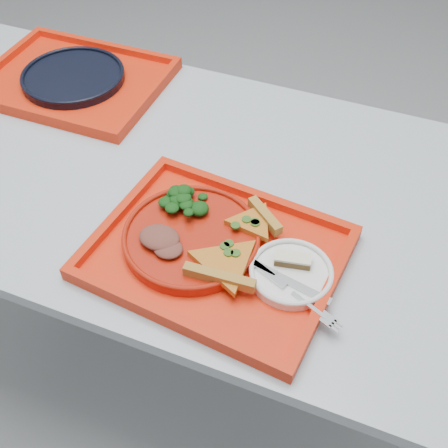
{
  "coord_description": "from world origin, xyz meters",
  "views": [
    {
      "loc": [
        0.47,
        -0.8,
        1.57
      ],
      "look_at": [
        0.2,
        -0.13,
        0.78
      ],
      "focal_mm": 45.0,
      "sensor_mm": 36.0,
      "label": 1
    }
  ],
  "objects_px": {
    "navy_plate": "(73,78)",
    "dessert_bar": "(293,260)",
    "dinner_plate": "(192,238)",
    "tray_far": "(74,82)",
    "tray_main": "(216,256)"
  },
  "relations": [
    {
      "from": "tray_far",
      "to": "dinner_plate",
      "type": "bearing_deg",
      "value": -37.82
    },
    {
      "from": "dessert_bar",
      "to": "tray_far",
      "type": "bearing_deg",
      "value": 140.25
    },
    {
      "from": "tray_far",
      "to": "navy_plate",
      "type": "relative_size",
      "value": 1.73
    },
    {
      "from": "dinner_plate",
      "to": "tray_main",
      "type": "bearing_deg",
      "value": -10.3
    },
    {
      "from": "dessert_bar",
      "to": "tray_main",
      "type": "bearing_deg",
      "value": 176.64
    },
    {
      "from": "tray_main",
      "to": "dinner_plate",
      "type": "distance_m",
      "value": 0.06
    },
    {
      "from": "dinner_plate",
      "to": "navy_plate",
      "type": "height_order",
      "value": "dinner_plate"
    },
    {
      "from": "navy_plate",
      "to": "dessert_bar",
      "type": "xyz_separation_m",
      "value": [
        0.7,
        -0.38,
        0.02
      ]
    },
    {
      "from": "tray_far",
      "to": "dinner_plate",
      "type": "distance_m",
      "value": 0.64
    },
    {
      "from": "tray_far",
      "to": "dessert_bar",
      "type": "xyz_separation_m",
      "value": [
        0.7,
        -0.38,
        0.03
      ]
    },
    {
      "from": "tray_main",
      "to": "tray_far",
      "type": "bearing_deg",
      "value": 150.11
    },
    {
      "from": "tray_far",
      "to": "dinner_plate",
      "type": "height_order",
      "value": "dinner_plate"
    },
    {
      "from": "dessert_bar",
      "to": "navy_plate",
      "type": "bearing_deg",
      "value": 140.25
    },
    {
      "from": "dinner_plate",
      "to": "tray_far",
      "type": "bearing_deg",
      "value": 142.62
    },
    {
      "from": "tray_main",
      "to": "tray_far",
      "type": "xyz_separation_m",
      "value": [
        -0.56,
        0.4,
        0.0
      ]
    }
  ]
}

